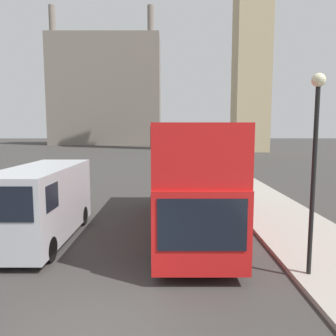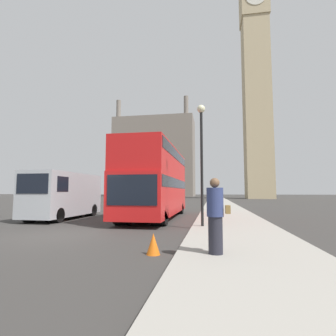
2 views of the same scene
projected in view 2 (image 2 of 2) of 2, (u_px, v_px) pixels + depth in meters
ground_plane at (55, 235)px, 9.92m from camera, size 300.00×300.00×0.00m
sidewalk_strip at (241, 238)px, 8.79m from camera, size 3.65×120.00×0.15m
clock_tower at (256, 68)px, 64.93m from camera, size 6.62×6.79×62.70m
building_block_distant at (155, 157)px, 98.67m from camera, size 29.48×13.45×35.40m
red_double_decker_bus at (156, 180)px, 16.44m from camera, size 2.63×10.07×4.29m
white_van at (64, 194)px, 15.97m from camera, size 2.12×5.94×2.76m
pedestrian at (215, 215)px, 6.37m from camera, size 0.57×0.41×1.83m
street_lamp at (202, 145)px, 11.72m from camera, size 0.36×0.36×5.42m
traffic_cone at (153, 244)px, 6.85m from camera, size 0.36×0.36×0.55m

